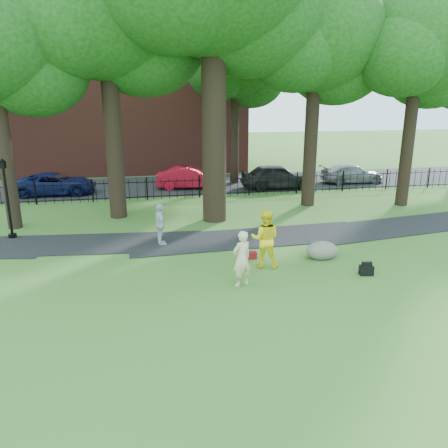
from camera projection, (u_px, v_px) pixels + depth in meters
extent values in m
plane|color=#3A6423|center=(253.00, 276.00, 14.25)|extent=(120.00, 120.00, 0.00)
cube|color=black|center=(251.00, 238.00, 18.11)|extent=(36.07, 3.85, 0.03)
cube|color=black|center=(191.00, 185.00, 29.31)|extent=(80.00, 7.00, 0.02)
cube|color=black|center=(199.00, 180.00, 25.26)|extent=(44.00, 0.04, 0.04)
cube|color=black|center=(199.00, 194.00, 25.49)|extent=(44.00, 0.04, 0.04)
cube|color=brown|center=(126.00, 93.00, 34.41)|extent=(18.00, 8.00, 12.00)
cylinder|color=black|center=(214.00, 106.00, 19.37)|extent=(1.10, 1.10, 10.50)
ellipsoid|color=#15360E|center=(251.00, 12.00, 19.59)|extent=(6.72, 6.72, 5.71)
cylinder|color=black|center=(4.00, 141.00, 18.53)|extent=(0.60, 0.60, 7.70)
ellipsoid|color=#15360E|center=(33.00, 68.00, 18.66)|extent=(4.80, 4.80, 4.08)
cylinder|color=black|center=(112.00, 122.00, 20.13)|extent=(0.80, 0.80, 9.10)
ellipsoid|color=#15360E|center=(104.00, 7.00, 18.79)|extent=(7.20, 7.20, 6.12)
ellipsoid|color=#15360E|center=(144.00, 43.00, 20.30)|extent=(5.76, 5.76, 4.90)
ellipsoid|color=#15360E|center=(69.00, 23.00, 18.05)|extent=(5.40, 5.40, 4.59)
cylinder|color=black|center=(312.00, 126.00, 22.59)|extent=(0.70, 0.70, 8.40)
ellipsoid|color=#15360E|center=(317.00, 33.00, 21.36)|extent=(6.60, 6.60, 5.61)
ellipsoid|color=#15360E|center=(336.00, 61.00, 22.75)|extent=(5.28, 5.28, 4.49)
ellipsoid|color=#15360E|center=(295.00, 47.00, 20.69)|extent=(4.95, 4.95, 4.21)
cylinder|color=black|center=(409.00, 129.00, 22.65)|extent=(0.64, 0.64, 8.05)
ellipsoid|color=#15360E|center=(420.00, 41.00, 21.47)|extent=(6.20, 6.20, 5.27)
ellipsoid|color=#15360E|center=(432.00, 67.00, 22.78)|extent=(4.96, 4.96, 4.22)
ellipsoid|color=#15360E|center=(403.00, 55.00, 20.84)|extent=(4.65, 4.65, 3.95)
imported|color=beige|center=(242.00, 259.00, 13.34)|extent=(0.76, 0.64, 1.76)
imported|color=yellow|center=(265.00, 239.00, 14.82)|extent=(1.17, 1.04, 2.01)
imported|color=silver|center=(160.00, 225.00, 17.06)|extent=(0.53, 1.02, 1.67)
ellipsoid|color=gray|center=(322.00, 249.00, 15.81)|extent=(1.33, 1.11, 0.68)
cylinder|color=black|center=(8.00, 204.00, 17.74)|extent=(0.11, 0.11, 2.92)
cylinder|color=black|center=(13.00, 236.00, 18.12)|extent=(0.33, 0.33, 0.18)
cube|color=black|center=(3.00, 165.00, 17.29)|extent=(0.23, 0.23, 0.27)
cone|color=black|center=(2.00, 160.00, 17.24)|extent=(0.29, 0.29, 0.15)
cube|color=black|center=(366.00, 270.00, 14.33)|extent=(0.47, 0.33, 0.32)
cube|color=maroon|center=(251.00, 255.00, 15.79)|extent=(0.38, 0.24, 0.26)
imported|color=red|center=(189.00, 178.00, 27.88)|extent=(4.33, 1.93, 1.38)
imported|color=#0E1546|center=(55.00, 184.00, 26.11)|extent=(4.71, 2.22, 1.30)
imported|color=black|center=(277.00, 176.00, 27.87)|extent=(4.66, 2.02, 1.57)
imported|color=gray|center=(352.00, 174.00, 29.78)|extent=(4.33, 1.86, 1.24)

